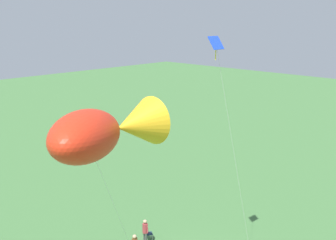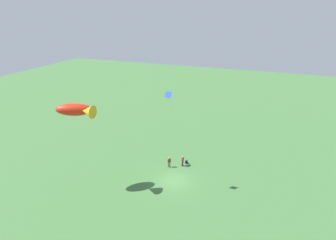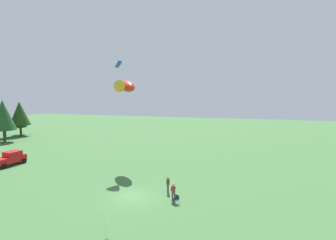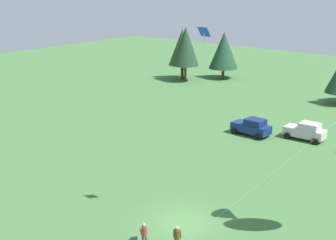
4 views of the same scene
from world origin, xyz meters
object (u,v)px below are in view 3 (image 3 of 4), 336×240
kite_large_fish (126,86)px  kite_diamond_blue (118,71)px  person_spectator (173,190)px  car_red_sedan (10,158)px  person_kite_flyer (168,183)px  backpack_on_grass (174,199)px  folding_chair (176,199)px

kite_large_fish → kite_diamond_blue: size_ratio=0.91×
person_spectator → car_red_sedan: car_red_sedan is taller
car_red_sedan → kite_diamond_blue: size_ratio=0.33×
kite_diamond_blue → person_spectator: bearing=-90.9°
person_spectator → kite_large_fish: kite_large_fish is taller
person_kite_flyer → kite_diamond_blue: 12.37m
car_red_sedan → backpack_on_grass: bearing=-96.0°
kite_large_fish → kite_diamond_blue: (-10.41, -3.80, 1.27)m
folding_chair → kite_diamond_blue: (0.66, 5.97, 11.92)m
folding_chair → car_red_sedan: bearing=-72.7°
folding_chair → person_spectator: (0.57, 0.41, 0.53)m
car_red_sedan → kite_large_fish: bearing=-67.1°
person_spectator → kite_diamond_blue: size_ratio=0.13×
backpack_on_grass → car_red_sedan: 26.11m
backpack_on_grass → person_spectator: bearing=151.4°
person_kite_flyer → person_spectator: (-1.82, -1.03, 0.00)m
car_red_sedan → kite_diamond_blue: bearing=-99.4°
person_kite_flyer → car_red_sedan: bearing=-40.0°
kite_large_fish → kite_diamond_blue: kite_diamond_blue is taller
kite_diamond_blue → car_red_sedan: bearing=73.5°
person_kite_flyer → person_spectator: same height
person_kite_flyer → person_spectator: 2.09m
folding_chair → kite_large_fish: size_ratio=0.07×
person_spectator → kite_diamond_blue: (0.09, 5.56, 11.38)m
folding_chair → car_red_sedan: 26.62m
person_kite_flyer → kite_large_fish: 15.72m
backpack_on_grass → kite_large_fish: kite_large_fish is taller
backpack_on_grass → kite_large_fish: (10.45, 9.39, 11.02)m
folding_chair → backpack_on_grass: bearing=-116.5°
folding_chair → backpack_on_grass: 0.82m
folding_chair → person_spectator: bearing=-112.5°
car_red_sedan → person_kite_flyer: bearing=-92.6°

